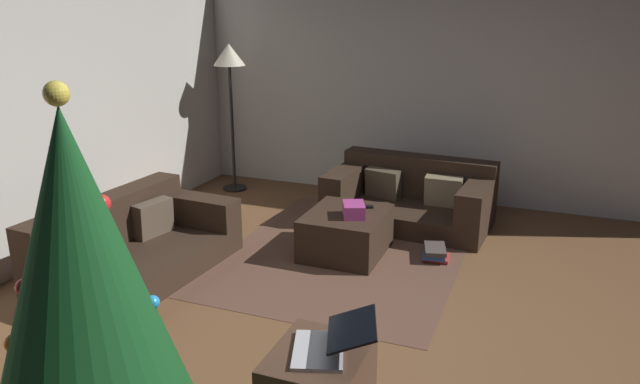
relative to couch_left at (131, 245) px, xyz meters
name	(u,v)px	position (x,y,z in m)	size (l,w,h in m)	color
ground_plane	(391,338)	(-0.22, -2.24, -0.24)	(6.40, 6.40, 0.00)	brown
rear_partition	(6,113)	(-0.22, 0.90, 1.06)	(6.40, 0.12, 2.60)	beige
corner_partition	(472,84)	(2.92, -2.24, 1.06)	(0.12, 6.40, 2.60)	beige
couch_left	(131,245)	(0.00, 0.00, 0.00)	(1.69, 1.00, 0.61)	#332319
couch_right	(411,198)	(2.02, -1.84, 0.01)	(0.99, 1.63, 0.64)	#332319
ottoman	(346,233)	(1.02, -1.50, -0.05)	(0.78, 0.66, 0.38)	#332319
gift_box	(354,210)	(0.96, -1.59, 0.20)	(0.24, 0.18, 0.12)	#B23F8C
tv_remote	(364,207)	(1.20, -1.60, 0.15)	(0.05, 0.16, 0.02)	black
christmas_tree	(82,289)	(-1.88, -1.31, 0.73)	(0.98, 0.98, 1.84)	brown
laptop	(331,342)	(-1.31, -2.22, 0.35)	(0.44, 0.48, 0.18)	silver
book_stack	(435,253)	(1.17, -2.26, -0.18)	(0.33, 0.25, 0.11)	#B7332D
corner_lamp	(229,66)	(2.35, 0.37, 1.20)	(0.36, 0.36, 1.69)	black
area_rug	(346,253)	(1.02, -1.50, -0.24)	(2.60, 2.00, 0.01)	brown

